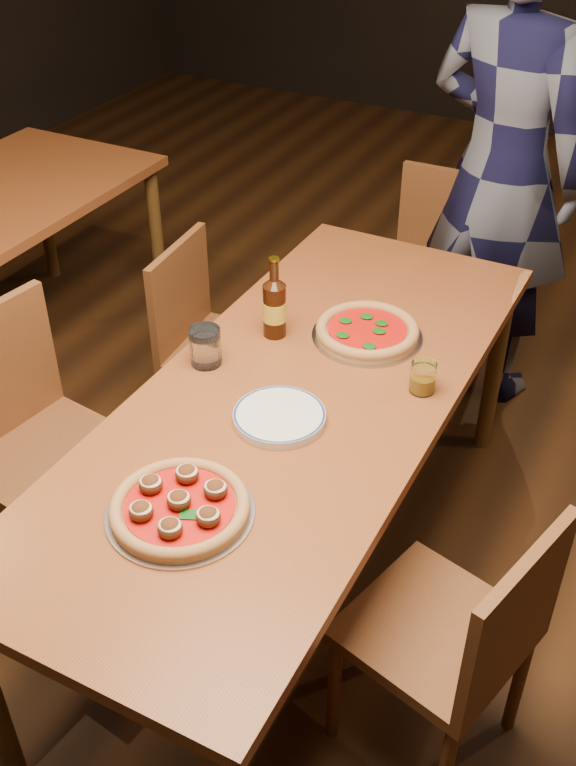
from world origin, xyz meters
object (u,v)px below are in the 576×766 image
at_px(chair_main_e, 436,629).
at_px(pizza_meatball, 180,507).
at_px(chair_end, 430,291).
at_px(plate_stack, 279,417).
at_px(chair_main_nw, 53,458).
at_px(amber_glass, 423,377).
at_px(table_main, 296,414).
at_px(pizza_margherita, 367,331).
at_px(diner, 502,169).
at_px(chair_main_sw, 228,350).
at_px(water_glass, 205,346).
at_px(beer_bottle, 275,309).

distance_m(chair_main_e, pizza_meatball, 0.71).
relative_size(chair_end, plate_stack, 3.79).
height_order(chair_main_nw, amber_glass, chair_main_nw).
relative_size(table_main, plate_stack, 8.15).
bearing_deg(plate_stack, pizza_margherita, 84.47).
height_order(table_main, plate_stack, plate_stack).
xyz_separation_m(table_main, plate_stack, (0.01, -0.12, 0.08)).
height_order(pizza_margherita, diner, diner).
bearing_deg(chair_main_sw, chair_main_nw, 166.17).
distance_m(table_main, water_glass, 0.33).
relative_size(chair_main_nw, chair_main_sw, 1.13).
bearing_deg(table_main, diner, 83.59).
height_order(plate_stack, beer_bottle, beer_bottle).
height_order(plate_stack, water_glass, water_glass).
bearing_deg(pizza_meatball, chair_end, 89.39).
height_order(chair_main_sw, chair_main_e, chair_main_e).
distance_m(chair_main_nw, beer_bottle, 0.80).
relative_size(chair_main_sw, chair_main_e, 0.98).
relative_size(plate_stack, water_glass, 2.16).
distance_m(chair_main_nw, plate_stack, 0.75).
bearing_deg(chair_main_nw, beer_bottle, -33.76).
relative_size(chair_main_sw, plate_stack, 3.46).
bearing_deg(beer_bottle, chair_main_sw, 141.50).
distance_m(table_main, chair_end, 1.21).
bearing_deg(amber_glass, chair_main_sw, 158.10).
height_order(beer_bottle, diner, diner).
xyz_separation_m(chair_main_e, amber_glass, (-0.25, 0.50, 0.36)).
distance_m(chair_main_nw, amber_glass, 1.12).
bearing_deg(amber_glass, diner, 96.85).
distance_m(chair_end, water_glass, 1.26).
distance_m(chair_main_sw, beer_bottle, 0.60).
bearing_deg(amber_glass, chair_main_nw, -154.06).
bearing_deg(pizza_margherita, water_glass, -136.64).
distance_m(chair_end, pizza_meatball, 1.75).
relative_size(chair_main_nw, diner, 0.51).
bearing_deg(table_main, water_glass, 177.16).
bearing_deg(chair_main_e, chair_main_sw, -112.42).
xyz_separation_m(chair_main_nw, pizza_margherita, (0.72, 0.65, 0.29)).
height_order(chair_main_nw, diner, diner).
xyz_separation_m(plate_stack, amber_glass, (0.29, 0.30, 0.03)).
xyz_separation_m(chair_main_sw, chair_main_e, (1.09, -0.83, 0.01)).
distance_m(plate_stack, beer_bottle, 0.43).
xyz_separation_m(pizza_margherita, plate_stack, (-0.05, -0.48, -0.01)).
relative_size(pizza_meatball, amber_glass, 3.88).
bearing_deg(water_glass, diner, 71.57).
xyz_separation_m(chair_main_nw, pizza_meatball, (0.64, -0.24, 0.30)).
bearing_deg(chair_main_sw, pizza_margherita, -109.63).
height_order(water_glass, amber_glass, water_glass).
distance_m(chair_main_nw, chair_main_e, 1.22).
height_order(chair_main_e, beer_bottle, beer_bottle).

